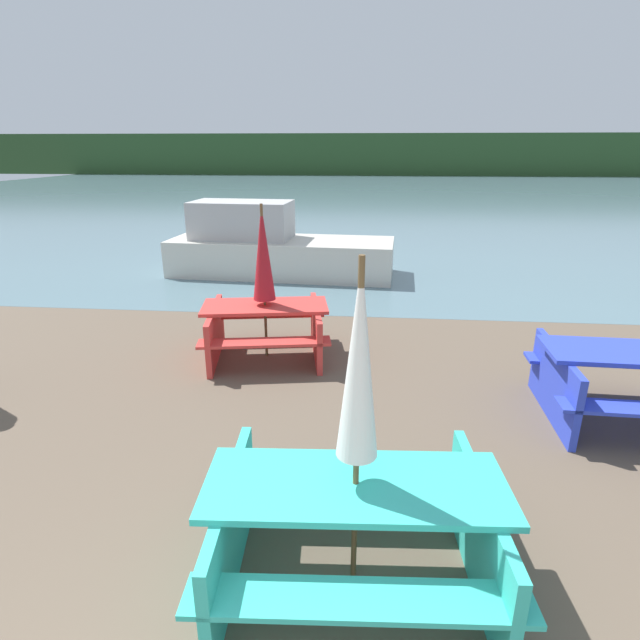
{
  "coord_description": "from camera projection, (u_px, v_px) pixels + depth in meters",
  "views": [
    {
      "loc": [
        0.68,
        -0.46,
        2.67
      ],
      "look_at": [
        0.2,
        4.75,
        0.85
      ],
      "focal_mm": 28.0,
      "sensor_mm": 36.0,
      "label": 1
    }
  ],
  "objects": [
    {
      "name": "umbrella_crimson",
      "position": [
        263.0,
        254.0,
        6.3
      ],
      "size": [
        0.29,
        0.29,
        2.02
      ],
      "color": "brown",
      "rests_on": "ground_plane"
    },
    {
      "name": "water",
      "position": [
        357.0,
        192.0,
        31.87
      ],
      "size": [
        60.0,
        50.0,
        0.0
      ],
      "color": "slate",
      "rests_on": "ground_plane"
    },
    {
      "name": "far_treeline",
      "position": [
        362.0,
        154.0,
        50.03
      ],
      "size": [
        80.0,
        1.6,
        4.0
      ],
      "color": "#284723",
      "rests_on": "water"
    },
    {
      "name": "umbrella_white",
      "position": [
        359.0,
        364.0,
        2.78
      ],
      "size": [
        0.25,
        0.25,
        2.14
      ],
      "color": "brown",
      "rests_on": "ground_plane"
    },
    {
      "name": "boat",
      "position": [
        272.0,
        248.0,
        10.94
      ],
      "size": [
        4.93,
        1.93,
        1.57
      ],
      "rotation": [
        0.0,
        0.0,
        -0.07
      ],
      "color": "beige",
      "rests_on": "water"
    },
    {
      "name": "picnic_table_teal",
      "position": [
        355.0,
        521.0,
        3.13
      ],
      "size": [
        1.94,
        1.49,
        0.73
      ],
      "rotation": [
        0.0,
        0.0,
        0.06
      ],
      "color": "#33B7A8",
      "rests_on": "ground_plane"
    },
    {
      "name": "picnic_table_red",
      "position": [
        266.0,
        325.0,
        6.61
      ],
      "size": [
        1.83,
        1.63,
        0.72
      ],
      "rotation": [
        0.0,
        0.0,
        0.17
      ],
      "color": "red",
      "rests_on": "ground_plane"
    },
    {
      "name": "picnic_table_blue",
      "position": [
        626.0,
        379.0,
        5.02
      ],
      "size": [
        1.69,
        1.43,
        0.77
      ],
      "rotation": [
        0.0,
        0.0,
        -0.03
      ],
      "color": "blue",
      "rests_on": "ground_plane"
    }
  ]
}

